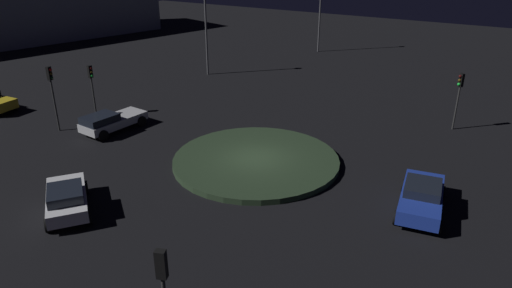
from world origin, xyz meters
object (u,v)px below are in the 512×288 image
at_px(traffic_light_west, 52,86).
at_px(store_building, 22,5).
at_px(streetlamp_northwest, 205,16).
at_px(car_white, 67,198).
at_px(car_blue, 422,197).
at_px(traffic_light_south, 164,287).
at_px(traffic_light_west_near, 92,80).
at_px(traffic_light_northeast, 459,90).
at_px(car_silver, 111,121).

relative_size(traffic_light_west, store_building, 0.13).
height_order(traffic_light_west, streetlamp_northwest, streetlamp_northwest).
bearing_deg(car_white, car_blue, -110.90).
height_order(traffic_light_south, store_building, store_building).
bearing_deg(traffic_light_west_near, store_building, 155.81).
xyz_separation_m(traffic_light_northeast, store_building, (-53.64, 4.97, 1.55)).
distance_m(streetlamp_northwest, store_building, 30.67).
relative_size(car_blue, streetlamp_northwest, 0.58).
distance_m(car_white, car_silver, 10.39).
relative_size(car_blue, traffic_light_west_near, 1.25).
distance_m(traffic_light_west, store_building, 36.00).
height_order(traffic_light_south, traffic_light_northeast, traffic_light_south).
bearing_deg(streetlamp_northwest, store_building, 176.26).
distance_m(traffic_light_west_near, store_building, 34.23).
distance_m(car_silver, traffic_light_west_near, 4.18).
xyz_separation_m(car_white, streetlamp_northwest, (-9.16, 23.76, 4.79)).
height_order(traffic_light_west_near, store_building, store_building).
distance_m(car_blue, store_building, 56.90).
relative_size(car_silver, streetlamp_northwest, 0.57).
bearing_deg(traffic_light_south, traffic_light_west, 39.74).
distance_m(car_silver, traffic_light_west, 4.35).
relative_size(car_silver, traffic_light_west, 1.04).
bearing_deg(car_blue, traffic_light_west, -93.29).
height_order(car_silver, traffic_light_northeast, traffic_light_northeast).
relative_size(car_blue, traffic_light_northeast, 1.20).
bearing_deg(car_white, traffic_light_northeast, -86.01).
distance_m(car_blue, traffic_light_west, 23.89).
height_order(car_silver, traffic_light_south, traffic_light_south).
xyz_separation_m(traffic_light_west, traffic_light_west_near, (-0.14, 3.36, -0.45)).
relative_size(traffic_light_northeast, traffic_light_west_near, 1.04).
distance_m(car_white, traffic_light_south, 11.16).
relative_size(car_silver, traffic_light_south, 1.07).
bearing_deg(car_white, traffic_light_south, -165.44).
bearing_deg(traffic_light_northeast, store_building, -57.48).
bearing_deg(traffic_light_west, car_white, -46.26).
xyz_separation_m(traffic_light_west, streetlamp_northwest, (0.06, 17.07, 2.39)).
xyz_separation_m(traffic_light_northeast, streetlamp_northwest, (-23.06, 2.97, 2.74)).
xyz_separation_m(car_white, traffic_light_west_near, (-9.37, 10.06, 1.95)).
bearing_deg(traffic_light_northeast, streetlamp_northwest, -59.53).
bearing_deg(traffic_light_west_near, streetlamp_northwest, 92.29).
xyz_separation_m(traffic_light_west_near, store_building, (-30.37, 15.70, 1.65)).
xyz_separation_m(traffic_light_south, store_building, (-49.78, 30.06, 1.29)).
relative_size(traffic_light_west_near, streetlamp_northwest, 0.46).
height_order(car_blue, traffic_light_west, traffic_light_west).
bearing_deg(streetlamp_northwest, traffic_light_west_near, -90.86).
bearing_deg(traffic_light_west, streetlamp_northwest, 79.50).
bearing_deg(traffic_light_south, car_white, 46.26).
relative_size(car_white, traffic_light_south, 0.99).
distance_m(traffic_light_south, streetlamp_northwest, 34.10).
xyz_separation_m(traffic_light_south, traffic_light_west_near, (-19.41, 14.36, -0.36)).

